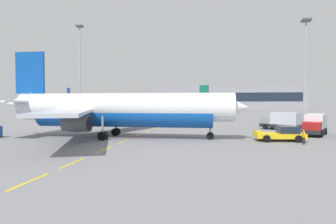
% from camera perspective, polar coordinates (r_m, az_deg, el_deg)
% --- Properties ---
extents(ground, '(400.00, 400.00, 0.00)m').
position_cam_1_polar(ground, '(56.61, 20.28, -3.15)').
color(ground, slate).
extents(apron_paint_markings, '(8.00, 98.98, 0.01)m').
position_cam_1_polar(apron_paint_markings, '(55.18, -2.47, -3.15)').
color(apron_paint_markings, yellow).
rests_on(apron_paint_markings, ground).
extents(airliner_foreground, '(34.71, 34.63, 12.20)m').
position_cam_1_polar(airliner_foreground, '(40.21, -9.66, 0.52)').
color(airliner_foreground, white).
rests_on(airliner_foreground, ground).
extents(pushback_tug, '(6.23, 3.62, 2.08)m').
position_cam_1_polar(pushback_tug, '(39.38, 21.55, -4.07)').
color(pushback_tug, yellow).
rests_on(pushback_tug, ground).
extents(airliner_mid_left, '(31.63, 32.34, 11.41)m').
position_cam_1_polar(airliner_mid_left, '(127.84, -20.73, 1.33)').
color(airliner_mid_left, white).
rests_on(airliner_mid_left, ground).
extents(airliner_far_center, '(31.10, 29.17, 11.69)m').
position_cam_1_polar(airliner_far_center, '(123.88, 2.25, 1.48)').
color(airliner_far_center, silver).
rests_on(airliner_far_center, ground).
extents(catering_truck, '(5.20, 7.35, 3.14)m').
position_cam_1_polar(catering_truck, '(48.04, 27.21, -2.18)').
color(catering_truck, black).
rests_on(catering_truck, ground).
extents(ground_power_truck, '(6.90, 6.34, 3.14)m').
position_cam_1_polar(ground_power_truck, '(54.58, 21.67, -1.62)').
color(ground_power_truck, black).
rests_on(ground_power_truck, ground).
extents(ground_crew_worker, '(0.32, 0.68, 1.69)m').
position_cam_1_polar(ground_crew_worker, '(37.11, 25.38, -4.40)').
color(ground_crew_worker, '#232328').
rests_on(ground_crew_worker, ground).
extents(apron_light_mast_near, '(1.80, 1.80, 28.11)m').
position_cam_1_polar(apron_light_mast_near, '(92.32, -17.11, 9.57)').
color(apron_light_mast_near, slate).
rests_on(apron_light_mast_near, ground).
extents(apron_light_mast_far, '(1.80, 1.80, 22.63)m').
position_cam_1_polar(apron_light_mast_far, '(68.93, 25.71, 9.55)').
color(apron_light_mast_far, slate).
rests_on(apron_light_mast_far, ground).
extents(terminal_satellite, '(90.39, 21.40, 15.84)m').
position_cam_1_polar(terminal_satellite, '(184.36, 11.81, 2.67)').
color(terminal_satellite, gray).
rests_on(terminal_satellite, ground).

